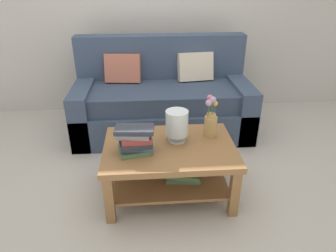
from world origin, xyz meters
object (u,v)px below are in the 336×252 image
Objects in this scene: book_stack_main at (135,140)px; glass_hurricane_vase at (177,124)px; coffee_table at (170,160)px; couch at (162,101)px; flower_pitcher at (211,121)px.

glass_hurricane_vase reaches higher than book_stack_main.
coffee_table is at bearing -126.85° from glass_hurricane_vase.
couch is 6.53× the size of book_stack_main.
coffee_table is at bearing -157.83° from flower_pitcher.
glass_hurricane_vase is (0.06, 0.08, 0.29)m from coffee_table.
book_stack_main reaches higher than coffee_table.
glass_hurricane_vase is 0.30m from flower_pitcher.
couch is 1.31m from book_stack_main.
couch reaches higher than flower_pitcher.
glass_hurricane_vase is (0.33, 0.15, 0.05)m from book_stack_main.
book_stack_main is 0.66m from flower_pitcher.
book_stack_main is (-0.28, -1.26, 0.20)m from couch.
coffee_table is (-0.01, -1.19, -0.03)m from couch.
flower_pitcher is at bearing 18.53° from book_stack_main.
flower_pitcher is (0.29, 0.06, -0.01)m from glass_hurricane_vase.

